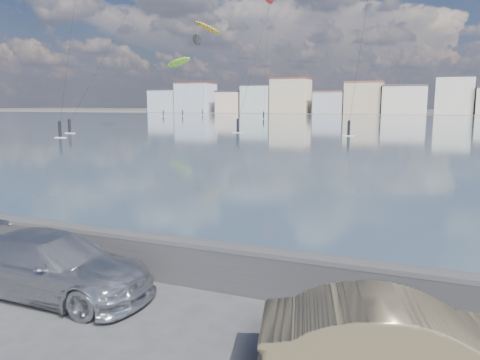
% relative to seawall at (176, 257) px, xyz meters
% --- Properties ---
extents(ground, '(700.00, 700.00, 0.00)m').
position_rel_seawall_xyz_m(ground, '(0.00, -2.70, -0.58)').
color(ground, '#333335').
rests_on(ground, ground).
extents(bay_water, '(500.00, 177.00, 0.00)m').
position_rel_seawall_xyz_m(bay_water, '(0.00, 88.80, -0.58)').
color(bay_water, '#314957').
rests_on(bay_water, ground).
extents(far_shore_strip, '(500.00, 60.00, 0.00)m').
position_rel_seawall_xyz_m(far_shore_strip, '(0.00, 197.30, -0.57)').
color(far_shore_strip, '#4C473D').
rests_on(far_shore_strip, ground).
extents(seawall, '(400.00, 0.36, 1.08)m').
position_rel_seawall_xyz_m(seawall, '(0.00, 0.00, 0.00)').
color(seawall, '#28282B').
rests_on(seawall, ground).
extents(far_buildings, '(240.79, 13.26, 14.60)m').
position_rel_seawall_xyz_m(far_buildings, '(1.31, 183.30, 5.44)').
color(far_buildings, '#B2B7C6').
rests_on(far_buildings, ground).
extents(car_silver, '(4.49, 1.86, 1.30)m').
position_rel_seawall_xyz_m(car_silver, '(-2.03, -1.59, 0.07)').
color(car_silver, '#B5B6BC').
rests_on(car_silver, ground).
extents(car_champagne, '(4.24, 2.42, 1.32)m').
position_rel_seawall_xyz_m(car_champagne, '(4.95, -2.27, 0.08)').
color(car_champagne, tan).
rests_on(car_champagne, ground).
extents(kitesurfer_2, '(6.07, 17.35, 34.12)m').
position_rel_seawall_xyz_m(kitesurfer_2, '(-39.83, 120.91, 32.02)').
color(kitesurfer_2, red).
rests_on(kitesurfer_2, ground).
extents(kitesurfer_4, '(7.02, 15.51, 27.70)m').
position_rel_seawall_xyz_m(kitesurfer_4, '(-69.80, 134.25, 24.18)').
color(kitesurfer_4, black).
rests_on(kitesurfer_4, ground).
extents(kitesurfer_7, '(11.11, 14.57, 20.03)m').
position_rel_seawall_xyz_m(kitesurfer_7, '(-75.92, 132.30, 16.96)').
color(kitesurfer_7, '#8CD826').
rests_on(kitesurfer_7, ground).
extents(kitesurfer_14, '(10.23, 15.61, 35.40)m').
position_rel_seawall_xyz_m(kitesurfer_14, '(-76.42, 155.96, 31.45)').
color(kitesurfer_14, '#BF8C19').
rests_on(kitesurfer_14, ground).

